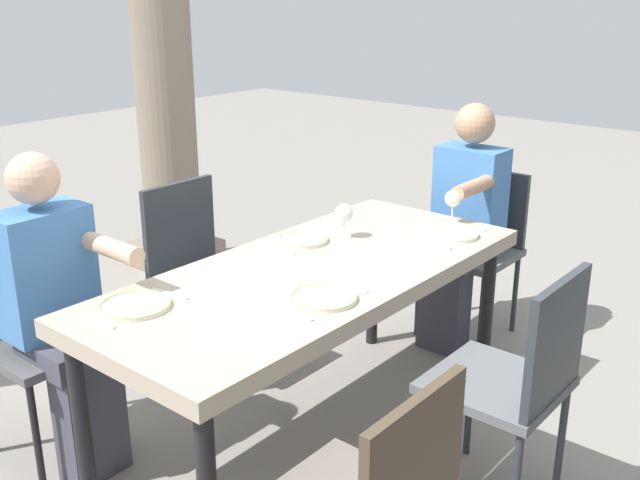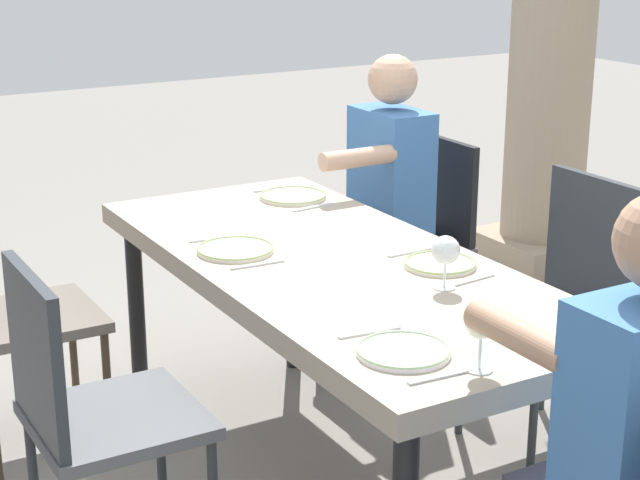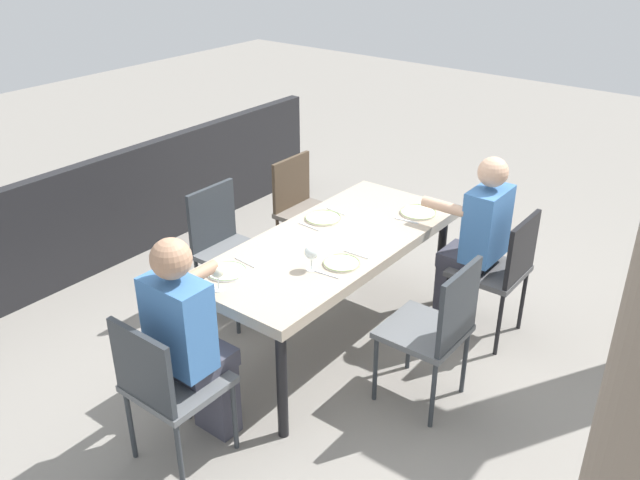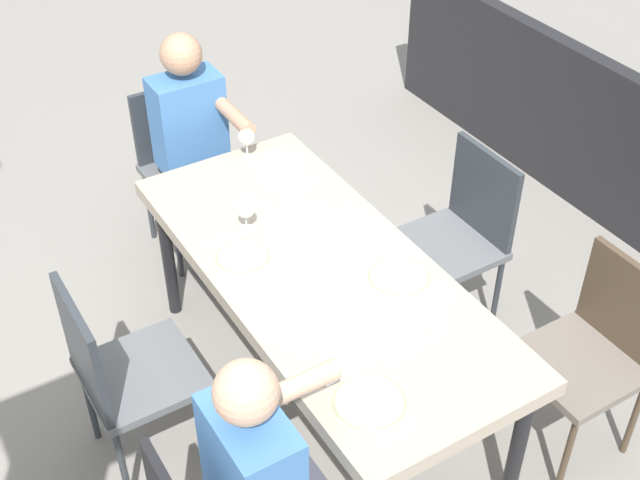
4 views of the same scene
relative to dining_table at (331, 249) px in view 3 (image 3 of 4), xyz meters
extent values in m
plane|color=gray|center=(0.00, 0.00, -0.70)|extent=(16.00, 16.00, 0.00)
cube|color=tan|center=(0.00, 0.00, 0.03)|extent=(1.90, 0.82, 0.07)
cylinder|color=black|center=(-0.87, 0.33, -0.35)|extent=(0.06, 0.06, 0.70)
cylinder|color=black|center=(0.87, 0.33, -0.35)|extent=(0.06, 0.06, 0.70)
cylinder|color=black|center=(-0.87, -0.33, -0.35)|extent=(0.06, 0.06, 0.70)
cylinder|color=black|center=(0.87, -0.33, -0.35)|extent=(0.06, 0.06, 0.70)
cube|color=#4F4F50|center=(-0.74, 0.75, -0.22)|extent=(0.44, 0.44, 0.04)
cube|color=black|center=(-0.74, 0.95, -0.01)|extent=(0.42, 0.03, 0.42)
cylinder|color=black|center=(-0.93, 0.56, -0.47)|extent=(0.03, 0.03, 0.46)
cylinder|color=black|center=(-0.55, 0.56, -0.47)|extent=(0.03, 0.03, 0.46)
cylinder|color=black|center=(-0.93, 0.94, -0.47)|extent=(0.03, 0.03, 0.46)
cylinder|color=black|center=(-0.55, 0.94, -0.47)|extent=(0.03, 0.03, 0.46)
cube|color=#6A6158|center=(-0.74, -0.75, -0.23)|extent=(0.44, 0.44, 0.04)
cube|color=#473828|center=(-0.74, -0.95, -0.02)|extent=(0.42, 0.03, 0.42)
cylinder|color=#473828|center=(-0.55, -0.56, -0.47)|extent=(0.03, 0.03, 0.45)
cylinder|color=#473828|center=(-0.93, -0.56, -0.47)|extent=(0.03, 0.03, 0.45)
cylinder|color=#473828|center=(-0.55, -0.94, -0.47)|extent=(0.03, 0.03, 0.45)
cylinder|color=#473828|center=(-0.93, -0.94, -0.47)|extent=(0.03, 0.03, 0.45)
cube|color=#5B5E61|center=(0.12, 0.75, -0.24)|extent=(0.44, 0.44, 0.04)
cube|color=#2D3338|center=(0.12, 0.95, 0.00)|extent=(0.42, 0.03, 0.47)
cylinder|color=#2D3338|center=(-0.07, 0.56, -0.48)|extent=(0.03, 0.03, 0.44)
cylinder|color=#2D3338|center=(0.31, 0.56, -0.48)|extent=(0.03, 0.03, 0.44)
cylinder|color=#2D3338|center=(-0.07, 0.94, -0.48)|extent=(0.03, 0.03, 0.44)
cylinder|color=#2D3338|center=(0.31, 0.94, -0.48)|extent=(0.03, 0.03, 0.44)
cube|color=#5B5E61|center=(0.12, -0.75, -0.23)|extent=(0.44, 0.44, 0.04)
cube|color=#2D3338|center=(0.12, -0.95, 0.00)|extent=(0.42, 0.03, 0.45)
cylinder|color=#2D3338|center=(0.31, -0.56, -0.47)|extent=(0.03, 0.03, 0.45)
cylinder|color=#2D3338|center=(-0.07, -0.56, -0.47)|extent=(0.03, 0.03, 0.45)
cylinder|color=#2D3338|center=(0.31, -0.94, -0.47)|extent=(0.03, 0.03, 0.45)
cylinder|color=#2D3338|center=(-0.07, -0.94, -0.47)|extent=(0.03, 0.03, 0.45)
cube|color=#5B5E61|center=(1.29, 0.00, -0.24)|extent=(0.44, 0.44, 0.04)
cube|color=#2D3338|center=(1.49, 0.00, -0.03)|extent=(0.03, 0.42, 0.42)
cylinder|color=#2D3338|center=(1.10, 0.19, -0.48)|extent=(0.03, 0.03, 0.44)
cylinder|color=#2D3338|center=(1.10, -0.19, -0.48)|extent=(0.03, 0.03, 0.44)
cylinder|color=#2D3338|center=(1.48, 0.19, -0.48)|extent=(0.03, 0.03, 0.44)
cylinder|color=#2D3338|center=(1.48, -0.19, -0.48)|extent=(0.03, 0.03, 0.44)
cube|color=#3F3F4C|center=(-0.74, 0.49, -0.47)|extent=(0.24, 0.14, 0.46)
cube|color=#3F3F4C|center=(-0.74, 0.58, -0.19)|extent=(0.28, 0.32, 0.10)
cube|color=#3F72B2|center=(-0.74, 0.69, 0.10)|extent=(0.34, 0.20, 0.48)
sphere|color=tan|center=(-0.74, 0.69, 0.46)|extent=(0.19, 0.19, 0.19)
cylinder|color=tan|center=(-0.60, 0.45, 0.21)|extent=(0.07, 0.30, 0.07)
cube|color=#3F3F4C|center=(1.05, 0.00, -0.47)|extent=(0.14, 0.24, 0.46)
cube|color=#3F3F4C|center=(1.14, 0.00, -0.19)|extent=(0.32, 0.28, 0.10)
cube|color=#3F72B2|center=(1.25, 0.00, 0.10)|extent=(0.20, 0.34, 0.48)
sphere|color=tan|center=(1.25, 0.00, 0.47)|extent=(0.20, 0.20, 0.20)
cylinder|color=tan|center=(1.01, -0.14, 0.21)|extent=(0.30, 0.07, 0.07)
cube|color=black|center=(0.00, -2.07, -0.25)|extent=(4.30, 0.10, 0.90)
cylinder|color=silver|center=(-0.68, 0.23, 0.07)|extent=(0.24, 0.24, 0.01)
torus|color=#A0BE77|center=(-0.68, 0.23, 0.08)|extent=(0.24, 0.24, 0.01)
cube|color=silver|center=(-0.83, 0.23, 0.07)|extent=(0.02, 0.17, 0.01)
cube|color=silver|center=(-0.53, 0.23, 0.07)|extent=(0.04, 0.17, 0.01)
cylinder|color=silver|center=(-0.21, -0.23, 0.07)|extent=(0.24, 0.24, 0.01)
torus|color=#A0BE77|center=(-0.21, -0.23, 0.08)|extent=(0.24, 0.24, 0.01)
cube|color=silver|center=(-0.36, -0.23, 0.07)|extent=(0.04, 0.17, 0.01)
cube|color=silver|center=(-0.06, -0.23, 0.07)|extent=(0.03, 0.17, 0.01)
cylinder|color=silver|center=(0.22, 0.24, 0.07)|extent=(0.21, 0.21, 0.01)
torus|color=#A0BE77|center=(0.22, 0.24, 0.08)|extent=(0.22, 0.22, 0.01)
cylinder|color=white|center=(0.37, 0.14, 0.07)|extent=(0.06, 0.06, 0.00)
cylinder|color=white|center=(0.37, 0.14, 0.11)|extent=(0.01, 0.01, 0.07)
sphere|color=white|center=(0.37, 0.14, 0.18)|extent=(0.08, 0.08, 0.08)
cube|color=silver|center=(0.07, 0.24, 0.07)|extent=(0.02, 0.17, 0.01)
cube|color=silver|center=(0.37, 0.24, 0.07)|extent=(0.03, 0.17, 0.01)
cylinder|color=white|center=(0.70, -0.22, 0.07)|extent=(0.23, 0.23, 0.01)
torus|color=#A9CD91|center=(0.70, -0.22, 0.08)|extent=(0.23, 0.23, 0.01)
cylinder|color=white|center=(0.86, -0.12, 0.07)|extent=(0.06, 0.06, 0.00)
cylinder|color=white|center=(0.86, -0.12, 0.11)|extent=(0.01, 0.01, 0.08)
sphere|color=#F2EFCC|center=(0.86, -0.12, 0.19)|extent=(0.08, 0.08, 0.08)
cube|color=silver|center=(0.55, -0.22, 0.07)|extent=(0.03, 0.17, 0.01)
cube|color=silver|center=(0.85, -0.22, 0.07)|extent=(0.03, 0.17, 0.01)
camera|label=1|loc=(-2.06, -1.75, 1.11)|focal=41.52mm
camera|label=2|loc=(2.59, -1.54, 1.08)|focal=59.08mm
camera|label=3|loc=(2.98, 2.22, 1.94)|focal=37.52mm
camera|label=4|loc=(-2.18, 1.33, 2.25)|focal=47.57mm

